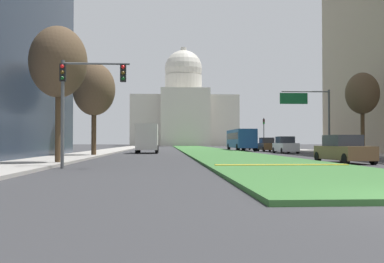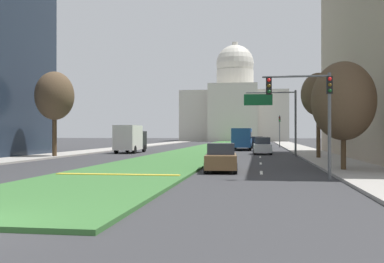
{
  "view_description": "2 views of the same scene",
  "coord_description": "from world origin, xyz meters",
  "views": [
    {
      "loc": [
        -5.65,
        -8.67,
        1.28
      ],
      "look_at": [
        -1.95,
        53.2,
        2.69
      ],
      "focal_mm": 41.88,
      "sensor_mm": 36.0,
      "label": 1
    },
    {
      "loc": [
        7.18,
        -9.49,
        2.27
      ],
      "look_at": [
        -0.83,
        44.56,
        2.51
      ],
      "focal_mm": 41.99,
      "sensor_mm": 36.0,
      "label": 2
    }
  ],
  "objects": [
    {
      "name": "sedan_lead_stopped",
      "position": [
        4.96,
        17.39,
        0.79
      ],
      "size": [
        2.16,
        4.76,
        1.68
      ],
      "color": "brown",
      "rests_on": "ground_plane"
    },
    {
      "name": "sedan_distant",
      "position": [
        7.68,
        49.34,
        0.84
      ],
      "size": [
        1.88,
        4.3,
        1.81
      ],
      "color": "brown",
      "rests_on": "ground_plane"
    },
    {
      "name": "street_tree_right_near",
      "position": [
        12.15,
        18.04,
        4.19
      ],
      "size": [
        3.74,
        3.74,
        6.54
      ],
      "color": "#4C3823",
      "rests_on": "ground_plane"
    },
    {
      "name": "sedan_midblock",
      "position": [
        7.61,
        40.03,
        0.86
      ],
      "size": [
        2.01,
        4.24,
        1.86
      ],
      "color": "silver",
      "rests_on": "ground_plane"
    },
    {
      "name": "sidewalk_left",
      "position": [
        -13.07,
        52.07,
        0.07
      ],
      "size": [
        4.0,
        117.16,
        0.15
      ],
      "primitive_type": "cube",
      "color": "#9E9991",
      "rests_on": "ground_plane"
    },
    {
      "name": "lane_dashes_right",
      "position": [
        7.34,
        43.3,
        0.0
      ],
      "size": [
        0.16,
        52.12,
        0.01
      ],
      "color": "silver",
      "rests_on": "ground_plane"
    },
    {
      "name": "overhead_guide_sign",
      "position": [
        8.93,
        35.23,
        4.62
      ],
      "size": [
        5.11,
        0.2,
        6.5
      ],
      "color": "#515456",
      "rests_on": "ground_plane"
    },
    {
      "name": "sidewalk_right",
      "position": [
        13.07,
        52.07,
        0.07
      ],
      "size": [
        4.0,
        117.16,
        0.15
      ],
      "primitive_type": "cube",
      "color": "#9E9991",
      "rests_on": "ground_plane"
    },
    {
      "name": "traffic_light_far_right",
      "position": [
        10.57,
        64.09,
        3.31
      ],
      "size": [
        0.28,
        0.35,
        5.2
      ],
      "color": "#515456",
      "rests_on": "ground_plane"
    },
    {
      "name": "street_tree_right_mid",
      "position": [
        12.42,
        31.3,
        5.67
      ],
      "size": [
        3.05,
        3.05,
        7.63
      ],
      "color": "#4C3823",
      "rests_on": "ground_plane"
    },
    {
      "name": "box_truck_delivery",
      "position": [
        -7.63,
        41.19,
        1.68
      ],
      "size": [
        2.4,
        6.4,
        3.2
      ],
      "color": "black",
      "rests_on": "ground_plane"
    },
    {
      "name": "traffic_light_near_right",
      "position": [
        9.72,
        12.82,
        3.8
      ],
      "size": [
        3.34,
        0.35,
        5.2
      ],
      "color": "#515456",
      "rests_on": "ground_plane"
    },
    {
      "name": "ground_plane",
      "position": [
        0.0,
        65.09,
        0.0
      ],
      "size": [
        286.39,
        286.39,
        0.0
      ],
      "primitive_type": "plane",
      "color": "#333335"
    },
    {
      "name": "street_tree_left_mid",
      "position": [
        -11.81,
        30.32,
        5.78
      ],
      "size": [
        3.64,
        3.64,
        8.1
      ],
      "color": "#4C3823",
      "rests_on": "ground_plane"
    },
    {
      "name": "sedan_far_horizon",
      "position": [
        7.0,
        60.76,
        0.84
      ],
      "size": [
        2.01,
        4.54,
        1.8
      ],
      "color": "black",
      "rests_on": "ground_plane"
    },
    {
      "name": "median_curb_nose",
      "position": [
        0.0,
        12.78,
        0.16
      ],
      "size": [
        6.51,
        0.5,
        0.04
      ],
      "primitive_type": "cube",
      "color": "gold",
      "rests_on": "grass_median"
    },
    {
      "name": "city_bus",
      "position": [
        4.96,
        53.6,
        1.77
      ],
      "size": [
        2.62,
        11.0,
        2.95
      ],
      "color": "#1E4C8C",
      "rests_on": "ground_plane"
    },
    {
      "name": "capitol_building",
      "position": [
        0.0,
        129.32,
        10.18
      ],
      "size": [
        31.6,
        25.64,
        30.67
      ],
      "color": "beige",
      "rests_on": "ground_plane"
    },
    {
      "name": "grass_median",
      "position": [
        0.0,
        58.58,
        0.07
      ],
      "size": [
        7.24,
        117.16,
        0.14
      ],
      "primitive_type": "cube",
      "color": "#386B33",
      "rests_on": "ground_plane"
    }
  ]
}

